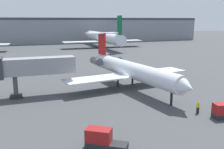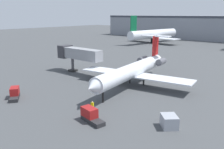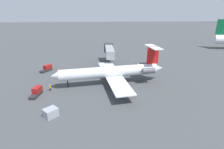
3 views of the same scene
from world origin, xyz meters
The scene contains 8 objects.
ground_plane centered at (0.00, 0.00, -0.05)m, with size 400.00×400.00×0.10m, color #424447.
regional_jet centered at (0.81, 1.68, 3.39)m, with size 24.30×29.62×9.42m.
jet_bridge centered at (-16.73, 1.81, 4.79)m, with size 13.31×3.20×6.50m.
ground_crew_marshaller centered at (4.03, -13.73, 0.86)m, with size 0.46×0.37×1.69m.
baggage_tug_lead centered at (6.24, -16.24, 0.84)m, with size 4.19×2.14×1.90m.
baggage_tug_trailing centered at (-10.59, -18.25, 0.84)m, with size 4.09×3.42×1.90m.
cargo_container_uld centered at (15.29, -10.91, 0.83)m, with size 3.02×3.03×1.65m.
parked_airliner_west_end centered at (-35.33, 69.24, 4.41)m, with size 28.62×33.67×13.63m.
Camera 2 is at (28.33, -37.75, 14.41)m, focal length 38.72 mm.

